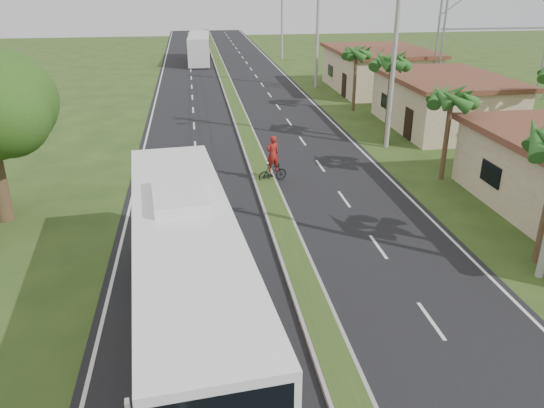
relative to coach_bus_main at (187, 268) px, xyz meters
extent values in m
plane|color=#294318|center=(3.93, -0.36, -2.34)|extent=(180.00, 180.00, 0.00)
cube|color=black|center=(3.93, 19.64, -2.33)|extent=(14.00, 160.00, 0.02)
cube|color=gray|center=(3.93, 19.64, -2.24)|extent=(1.20, 160.00, 0.17)
cube|color=#294318|center=(3.93, 19.64, -2.15)|extent=(0.95, 160.00, 0.02)
cube|color=silver|center=(-2.77, 19.64, -2.34)|extent=(0.12, 160.00, 0.01)
cube|color=silver|center=(10.63, 19.64, -2.34)|extent=(0.12, 160.00, 0.01)
cube|color=tan|center=(17.93, 21.64, -0.66)|extent=(7.00, 10.00, 3.35)
cube|color=#502F1C|center=(17.93, 21.64, 1.17)|extent=(7.60, 10.60, 0.32)
cube|color=tan|center=(17.93, 35.64, -0.59)|extent=(8.00, 11.00, 3.50)
cube|color=#502F1C|center=(17.93, 35.64, 1.32)|extent=(8.60, 11.60, 0.32)
cylinder|color=#473321|center=(13.33, 11.64, -0.04)|extent=(0.26, 0.26, 4.60)
cylinder|color=#473321|center=(12.73, 18.64, 0.36)|extent=(0.26, 0.26, 5.40)
cylinder|color=#473321|center=(13.23, 27.64, 0.06)|extent=(0.26, 0.26, 4.80)
sphere|color=#244813|center=(-6.87, 8.64, 2.56)|extent=(3.40, 3.40, 3.40)
cylinder|color=gray|center=(12.43, 17.64, 3.66)|extent=(0.28, 0.28, 12.00)
cylinder|color=gray|center=(12.43, 37.64, 3.16)|extent=(0.28, 0.28, 11.00)
cylinder|color=gray|center=(12.43, 57.64, 2.91)|extent=(0.28, 0.28, 10.50)
cylinder|color=gray|center=(20.93, 29.14, 3.66)|extent=(0.18, 0.18, 12.00)
cylinder|color=gray|center=(20.93, 30.14, 3.66)|extent=(0.18, 0.18, 12.00)
cube|color=gray|center=(25.93, 29.64, 3.66)|extent=(10.00, 0.14, 0.14)
cube|color=white|center=(0.01, -0.06, -0.12)|extent=(3.92, 13.34, 3.45)
cube|color=black|center=(-0.05, 0.59, 0.64)|extent=(3.73, 10.72, 1.38)
cube|color=red|center=(0.12, -1.37, -0.81)|extent=(3.29, 5.92, 0.60)
cube|color=yellow|center=(-0.02, 0.26, -1.08)|extent=(3.07, 3.52, 0.27)
cube|color=white|center=(-0.11, 1.25, 1.76)|extent=(1.77, 2.76, 0.31)
cylinder|color=black|center=(-1.54, 3.31, -1.77)|extent=(0.45, 1.17, 1.14)
cylinder|color=black|center=(0.92, 3.54, -1.77)|extent=(0.45, 1.17, 1.14)
cube|color=silver|center=(1.65, 55.97, -0.58)|extent=(2.96, 11.61, 3.21)
cube|color=black|center=(1.67, 56.48, 0.38)|extent=(2.89, 8.61, 1.09)
cube|color=orange|center=(1.61, 54.97, -1.19)|extent=(2.77, 5.61, 0.35)
cylinder|color=black|center=(0.36, 51.27, -1.86)|extent=(0.34, 0.97, 0.96)
cylinder|color=black|center=(2.56, 51.18, -1.86)|extent=(0.34, 0.97, 0.96)
cylinder|color=black|center=(0.72, 60.27, -1.86)|extent=(0.34, 0.97, 0.96)
cylinder|color=black|center=(2.92, 60.18, -1.86)|extent=(0.34, 0.97, 0.96)
imported|color=black|center=(4.37, 12.61, -1.85)|extent=(1.68, 0.93, 0.97)
imported|color=maroon|center=(4.37, 12.61, -0.82)|extent=(0.81, 0.65, 1.93)
camera|label=1|loc=(0.43, -13.27, 7.60)|focal=35.00mm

